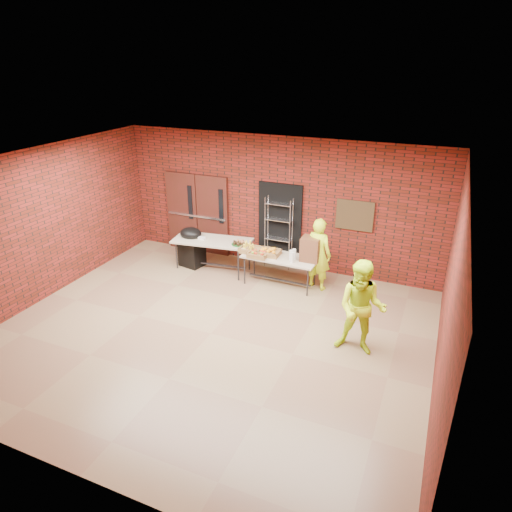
{
  "coord_description": "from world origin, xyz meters",
  "views": [
    {
      "loc": [
        3.68,
        -6.43,
        4.91
      ],
      "look_at": [
        0.34,
        1.4,
        1.11
      ],
      "focal_mm": 32.0,
      "sensor_mm": 36.0,
      "label": 1
    }
  ],
  "objects_px": {
    "covered_grill": "(192,247)",
    "volunteer_man": "(362,308)",
    "coffee_dispenser": "(311,249)",
    "table_left": "(212,242)",
    "table_right": "(280,259)",
    "volunteer_woman": "(318,254)",
    "wire_rack": "(278,233)"
  },
  "relations": [
    {
      "from": "wire_rack",
      "to": "volunteer_man",
      "type": "relative_size",
      "value": 1.02
    },
    {
      "from": "covered_grill",
      "to": "volunteer_man",
      "type": "relative_size",
      "value": 0.57
    },
    {
      "from": "coffee_dispenser",
      "to": "table_left",
      "type": "bearing_deg",
      "value": 179.11
    },
    {
      "from": "table_right",
      "to": "covered_grill",
      "type": "height_order",
      "value": "covered_grill"
    },
    {
      "from": "coffee_dispenser",
      "to": "table_right",
      "type": "bearing_deg",
      "value": -172.81
    },
    {
      "from": "volunteer_woman",
      "to": "volunteer_man",
      "type": "relative_size",
      "value": 0.95
    },
    {
      "from": "covered_grill",
      "to": "volunteer_woman",
      "type": "height_order",
      "value": "volunteer_woman"
    },
    {
      "from": "table_left",
      "to": "table_right",
      "type": "bearing_deg",
      "value": -11.73
    },
    {
      "from": "table_left",
      "to": "covered_grill",
      "type": "relative_size",
      "value": 1.97
    },
    {
      "from": "table_right",
      "to": "coffee_dispenser",
      "type": "bearing_deg",
      "value": 8.14
    },
    {
      "from": "volunteer_man",
      "to": "table_left",
      "type": "bearing_deg",
      "value": 152.94
    },
    {
      "from": "table_left",
      "to": "volunteer_woman",
      "type": "distance_m",
      "value": 2.63
    },
    {
      "from": "covered_grill",
      "to": "volunteer_man",
      "type": "bearing_deg",
      "value": -12.52
    },
    {
      "from": "covered_grill",
      "to": "volunteer_woman",
      "type": "bearing_deg",
      "value": 12.14
    },
    {
      "from": "volunteer_woman",
      "to": "volunteer_man",
      "type": "xyz_separation_m",
      "value": [
        1.36,
        -2.06,
        0.04
      ]
    },
    {
      "from": "table_right",
      "to": "covered_grill",
      "type": "distance_m",
      "value": 2.39
    },
    {
      "from": "table_right",
      "to": "volunteer_woman",
      "type": "distance_m",
      "value": 0.87
    },
    {
      "from": "table_left",
      "to": "volunteer_man",
      "type": "height_order",
      "value": "volunteer_man"
    },
    {
      "from": "coffee_dispenser",
      "to": "volunteer_man",
      "type": "bearing_deg",
      "value": -52.4
    },
    {
      "from": "covered_grill",
      "to": "volunteer_woman",
      "type": "relative_size",
      "value": 0.6
    },
    {
      "from": "table_right",
      "to": "coffee_dispenser",
      "type": "distance_m",
      "value": 0.76
    },
    {
      "from": "wire_rack",
      "to": "volunteer_man",
      "type": "height_order",
      "value": "wire_rack"
    },
    {
      "from": "wire_rack",
      "to": "covered_grill",
      "type": "distance_m",
      "value": 2.19
    },
    {
      "from": "table_left",
      "to": "table_right",
      "type": "xyz_separation_m",
      "value": [
        1.8,
        -0.12,
        -0.07
      ]
    },
    {
      "from": "coffee_dispenser",
      "to": "volunteer_woman",
      "type": "distance_m",
      "value": 0.22
    },
    {
      "from": "wire_rack",
      "to": "coffee_dispenser",
      "type": "distance_m",
      "value": 1.33
    },
    {
      "from": "table_left",
      "to": "volunteer_man",
      "type": "xyz_separation_m",
      "value": [
        3.99,
        -2.0,
        0.16
      ]
    },
    {
      "from": "coffee_dispenser",
      "to": "volunteer_man",
      "type": "xyz_separation_m",
      "value": [
        1.51,
        -1.96,
        -0.09
      ]
    },
    {
      "from": "covered_grill",
      "to": "coffee_dispenser",
      "type": "bearing_deg",
      "value": 10.36
    },
    {
      "from": "wire_rack",
      "to": "coffee_dispenser",
      "type": "relative_size",
      "value": 3.31
    },
    {
      "from": "table_right",
      "to": "volunteer_man",
      "type": "bearing_deg",
      "value": -39.55
    },
    {
      "from": "volunteer_man",
      "to": "coffee_dispenser",
      "type": "bearing_deg",
      "value": 127.14
    }
  ]
}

